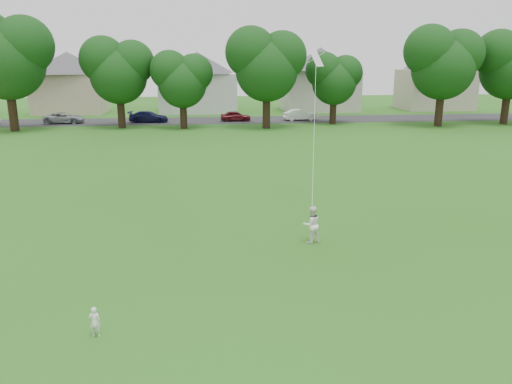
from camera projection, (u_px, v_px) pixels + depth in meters
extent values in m
plane|color=#285313|center=(195.00, 284.00, 15.11)|extent=(160.00, 160.00, 0.00)
cube|color=#2D2D30|center=(198.00, 121.00, 55.46)|extent=(90.00, 7.00, 0.01)
imported|color=white|center=(95.00, 322.00, 12.16)|extent=(0.30, 0.22, 0.79)
imported|color=white|center=(312.00, 225.00, 18.37)|extent=(0.79, 0.68, 1.40)
plane|color=silver|center=(316.00, 57.00, 22.63)|extent=(0.93, 0.99, 0.80)
cylinder|color=white|center=(314.00, 129.00, 20.46)|extent=(0.01, 0.01, 8.28)
cylinder|color=black|center=(12.00, 108.00, 46.86)|extent=(0.81, 0.81, 4.28)
cylinder|color=black|center=(121.00, 110.00, 49.25)|extent=(0.73, 0.73, 3.43)
cylinder|color=black|center=(184.00, 114.00, 48.86)|extent=(0.69, 0.69, 2.91)
cylinder|color=black|center=(266.00, 109.00, 48.98)|extent=(0.76, 0.76, 3.77)
cylinder|color=black|center=(333.00, 110.00, 52.45)|extent=(0.69, 0.69, 2.87)
cylinder|color=black|center=(439.00, 107.00, 50.50)|extent=(0.77, 0.77, 3.87)
cylinder|color=black|center=(505.00, 106.00, 52.22)|extent=(0.76, 0.76, 3.73)
imported|color=gray|center=(64.00, 118.00, 52.86)|extent=(4.17, 1.95, 1.15)
imported|color=#141640|center=(149.00, 117.00, 53.78)|extent=(4.29, 2.06, 1.21)
imported|color=#541017|center=(236.00, 116.00, 54.78)|extent=(3.34, 1.37, 1.13)
imported|color=white|center=(300.00, 115.00, 55.53)|extent=(3.80, 1.56, 1.22)
cube|color=#C6AD94|center=(70.00, 94.00, 62.76)|extent=(8.41, 6.40, 4.85)
pyramid|color=#4A484D|center=(66.00, 52.00, 61.45)|extent=(12.14, 12.14, 2.67)
cube|color=silver|center=(198.00, 93.00, 64.44)|extent=(9.65, 7.55, 4.86)
pyramid|color=#4A484D|center=(197.00, 52.00, 63.13)|extent=(13.93, 13.93, 2.67)
cube|color=#BCB6A9|center=(319.00, 90.00, 66.07)|extent=(9.40, 7.32, 5.24)
pyramid|color=#4A484D|center=(321.00, 47.00, 64.66)|extent=(13.56, 13.56, 2.88)
cube|color=#BFB49F|center=(435.00, 90.00, 67.76)|extent=(8.96, 6.72, 5.25)
pyramid|color=#4A484D|center=(438.00, 47.00, 66.34)|extent=(12.92, 12.92, 2.89)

